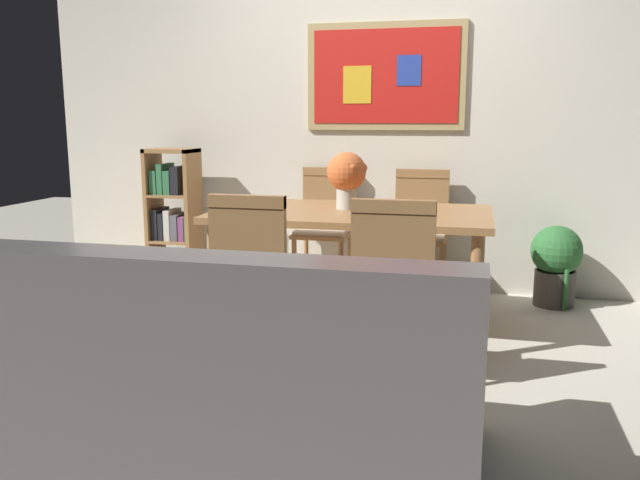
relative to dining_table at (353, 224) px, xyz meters
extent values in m
plane|color=beige|center=(0.01, -0.52, -0.64)|extent=(12.00, 12.00, 0.00)
cube|color=silver|center=(0.01, 1.03, 0.66)|extent=(5.20, 0.10, 2.60)
cube|color=tan|center=(0.05, 0.97, 0.93)|extent=(1.14, 0.02, 0.76)
cube|color=red|center=(0.05, 0.95, 0.93)|extent=(1.04, 0.01, 0.66)
cube|color=gold|center=(-0.15, 0.95, 0.87)|extent=(0.21, 0.00, 0.27)
cube|color=#263FA5|center=(0.22, 0.95, 0.96)|extent=(0.17, 0.00, 0.21)
cube|color=#9E7042|center=(0.00, 0.00, 0.06)|extent=(1.64, 0.96, 0.04)
cylinder|color=#9E7042|center=(-0.74, -0.40, -0.30)|extent=(0.07, 0.07, 0.68)
cylinder|color=#9E7042|center=(0.74, -0.40, -0.30)|extent=(0.07, 0.07, 0.68)
cylinder|color=#9E7042|center=(-0.74, 0.40, -0.30)|extent=(0.07, 0.07, 0.68)
cylinder|color=#9E7042|center=(0.74, 0.40, -0.30)|extent=(0.07, 0.07, 0.68)
cube|color=#9E7042|center=(0.34, 0.70, -0.20)|extent=(0.40, 0.40, 0.03)
cube|color=beige|center=(0.34, 0.70, -0.17)|extent=(0.36, 0.36, 0.03)
cylinder|color=#9E7042|center=(0.51, 0.87, -0.43)|extent=(0.04, 0.04, 0.42)
cylinder|color=#9E7042|center=(0.17, 0.87, -0.43)|extent=(0.04, 0.04, 0.42)
cylinder|color=#9E7042|center=(0.51, 0.53, -0.43)|extent=(0.04, 0.04, 0.42)
cylinder|color=#9E7042|center=(0.17, 0.53, -0.43)|extent=(0.04, 0.04, 0.42)
cube|color=#9E7042|center=(0.34, 0.88, 0.04)|extent=(0.38, 0.04, 0.46)
cube|color=#9E7042|center=(0.34, 0.88, 0.24)|extent=(0.38, 0.05, 0.06)
cube|color=#9E7042|center=(-0.35, 0.73, -0.20)|extent=(0.40, 0.40, 0.03)
cube|color=beige|center=(-0.35, 0.73, -0.17)|extent=(0.36, 0.36, 0.03)
cylinder|color=#9E7042|center=(-0.18, 0.90, -0.43)|extent=(0.04, 0.04, 0.42)
cylinder|color=#9E7042|center=(-0.52, 0.90, -0.43)|extent=(0.04, 0.04, 0.42)
cylinder|color=#9E7042|center=(-0.18, 0.56, -0.43)|extent=(0.04, 0.04, 0.42)
cylinder|color=#9E7042|center=(-0.52, 0.56, -0.43)|extent=(0.04, 0.04, 0.42)
cube|color=#9E7042|center=(-0.35, 0.91, 0.04)|extent=(0.38, 0.04, 0.46)
cube|color=#9E7042|center=(-0.35, 0.91, 0.24)|extent=(0.38, 0.05, 0.06)
cube|color=#9E7042|center=(-0.34, -0.73, -0.20)|extent=(0.40, 0.40, 0.03)
cube|color=beige|center=(-0.34, -0.73, -0.17)|extent=(0.36, 0.36, 0.03)
cylinder|color=#9E7042|center=(-0.51, -0.90, -0.43)|extent=(0.04, 0.04, 0.42)
cylinder|color=#9E7042|center=(-0.17, -0.90, -0.43)|extent=(0.04, 0.04, 0.42)
cylinder|color=#9E7042|center=(-0.51, -0.56, -0.43)|extent=(0.04, 0.04, 0.42)
cylinder|color=#9E7042|center=(-0.17, -0.56, -0.43)|extent=(0.04, 0.04, 0.42)
cube|color=#9E7042|center=(-0.34, -0.91, 0.04)|extent=(0.38, 0.04, 0.46)
cube|color=#9E7042|center=(-0.34, -0.91, 0.24)|extent=(0.38, 0.05, 0.06)
cube|color=#9E7042|center=(0.36, -0.75, -0.20)|extent=(0.40, 0.40, 0.03)
cube|color=beige|center=(0.36, -0.75, -0.17)|extent=(0.36, 0.36, 0.03)
cylinder|color=#9E7042|center=(0.19, -0.92, -0.43)|extent=(0.04, 0.04, 0.42)
cylinder|color=#9E7042|center=(0.53, -0.92, -0.43)|extent=(0.04, 0.04, 0.42)
cylinder|color=#9E7042|center=(0.19, -0.58, -0.43)|extent=(0.04, 0.04, 0.42)
cylinder|color=#9E7042|center=(0.53, -0.58, -0.43)|extent=(0.04, 0.04, 0.42)
cube|color=#9E7042|center=(0.36, -0.93, 0.04)|extent=(0.38, 0.04, 0.46)
cube|color=#9E7042|center=(0.36, -0.93, 0.24)|extent=(0.38, 0.05, 0.06)
cube|color=#514C4C|center=(-0.14, -1.62, -0.44)|extent=(1.80, 0.84, 0.40)
cube|color=#514C4C|center=(-0.14, -1.94, -0.02)|extent=(1.80, 0.20, 0.44)
cube|color=#514C4C|center=(-0.95, -1.62, -0.13)|extent=(0.18, 0.80, 0.22)
cube|color=#514C4C|center=(0.67, -1.62, -0.13)|extent=(0.18, 0.80, 0.22)
cube|color=#8C6B4C|center=(-0.59, -1.80, -0.08)|extent=(0.32, 0.16, 0.33)
cube|color=#B78C33|center=(-0.14, -1.80, -0.08)|extent=(0.32, 0.16, 0.33)
cube|color=#9E7042|center=(-1.68, 0.69, -0.11)|extent=(0.03, 0.28, 1.05)
cube|color=#9E7042|center=(-1.35, 0.69, -0.11)|extent=(0.03, 0.28, 1.05)
cube|color=#9E7042|center=(-1.51, 0.69, -0.62)|extent=(0.36, 0.28, 0.03)
cube|color=#9E7042|center=(-1.51, 0.69, 0.39)|extent=(0.36, 0.28, 0.03)
cube|color=#9E7042|center=(-1.51, 0.69, -0.29)|extent=(0.30, 0.28, 0.02)
cube|color=#9E7042|center=(-1.51, 0.69, 0.06)|extent=(0.30, 0.28, 0.02)
cube|color=#337247|center=(-1.63, 0.69, -0.50)|extent=(0.05, 0.22, 0.21)
cube|color=gold|center=(-1.56, 0.69, -0.49)|extent=(0.06, 0.22, 0.23)
cube|color=black|center=(-1.49, 0.69, -0.52)|extent=(0.06, 0.22, 0.17)
cube|color=#595960|center=(-1.44, 0.69, -0.50)|extent=(0.04, 0.22, 0.22)
cube|color=black|center=(-1.39, 0.69, -0.51)|extent=(0.04, 0.22, 0.19)
cube|color=black|center=(-1.63, 0.69, -0.16)|extent=(0.05, 0.22, 0.23)
cube|color=black|center=(-1.58, 0.69, -0.18)|extent=(0.04, 0.22, 0.20)
cube|color=beige|center=(-1.53, 0.69, -0.17)|extent=(0.05, 0.22, 0.23)
cube|color=#595960|center=(-1.47, 0.69, -0.18)|extent=(0.05, 0.22, 0.20)
cube|color=#7F3F72|center=(-1.41, 0.69, -0.19)|extent=(0.04, 0.22, 0.18)
cube|color=#337247|center=(-1.36, 0.69, -0.19)|extent=(0.04, 0.22, 0.18)
cube|color=#337247|center=(-1.62, 0.69, 0.16)|extent=(0.05, 0.22, 0.18)
cube|color=#337247|center=(-1.57, 0.69, 0.18)|extent=(0.04, 0.22, 0.23)
cube|color=#337247|center=(-1.51, 0.69, 0.16)|extent=(0.05, 0.22, 0.18)
cube|color=black|center=(-1.45, 0.69, 0.17)|extent=(0.06, 0.22, 0.21)
cylinder|color=#4C4742|center=(1.27, 0.76, -0.51)|extent=(0.27, 0.27, 0.25)
cylinder|color=#332319|center=(1.27, 0.76, -0.40)|extent=(0.24, 0.24, 0.02)
sphere|color=#2D6B33|center=(1.27, 0.76, -0.25)|extent=(0.34, 0.34, 0.34)
cylinder|color=#2D6B33|center=(1.33, 0.62, -0.49)|extent=(0.03, 0.03, 0.28)
cylinder|color=#2D6B33|center=(1.40, 0.85, -0.51)|extent=(0.03, 0.03, 0.31)
cylinder|color=beige|center=(-0.05, 0.07, 0.16)|extent=(0.12, 0.12, 0.14)
sphere|color=#D86633|center=(-0.05, 0.07, 0.31)|extent=(0.24, 0.24, 0.24)
sphere|color=#EACC4C|center=(-0.10, 0.16, 0.33)|extent=(0.07, 0.07, 0.07)
sphere|color=#D86633|center=(0.00, -0.01, 0.34)|extent=(0.05, 0.05, 0.05)
sphere|color=#D86633|center=(0.04, 0.10, 0.33)|extent=(0.06, 0.06, 0.06)
cube|color=black|center=(0.41, 0.14, 0.09)|extent=(0.07, 0.16, 0.02)
cube|color=gray|center=(0.41, 0.14, 0.11)|extent=(0.05, 0.10, 0.00)
camera|label=1|loc=(0.70, -3.80, 0.63)|focal=36.35mm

